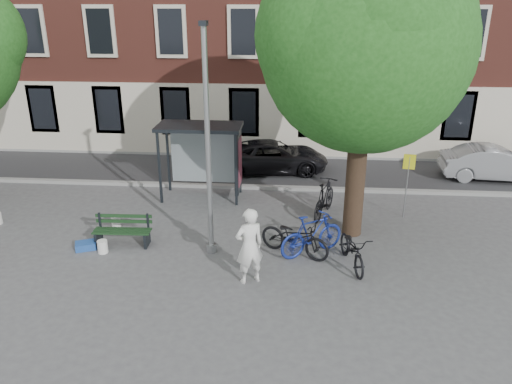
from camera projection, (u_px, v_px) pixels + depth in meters
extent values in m
plane|color=#4C4C4F|center=(212.00, 251.00, 13.91)|extent=(90.00, 90.00, 0.00)
cube|color=#28282B|center=(240.00, 171.00, 20.41)|extent=(40.00, 4.00, 0.01)
cube|color=gray|center=(234.00, 186.00, 18.53)|extent=(40.00, 0.25, 0.12)
cube|color=gray|center=(245.00, 155.00, 22.24)|extent=(40.00, 0.25, 0.12)
cylinder|color=#9EA0A3|center=(208.00, 148.00, 12.82)|extent=(0.14, 0.14, 6.00)
cylinder|color=#9EA0A3|center=(212.00, 248.00, 13.87)|extent=(0.28, 0.28, 0.24)
cube|color=#1E2328|center=(203.00, 23.00, 11.71)|extent=(0.18, 0.35, 0.12)
cylinder|color=black|center=(355.00, 180.00, 14.38)|extent=(0.56, 0.56, 3.40)
sphere|color=#1E5218|center=(366.00, 47.00, 13.04)|extent=(5.60, 5.60, 5.60)
sphere|color=#1E5218|center=(400.00, 26.00, 13.16)|extent=(3.92, 3.92, 3.92)
sphere|color=#1E5218|center=(336.00, 36.00, 12.71)|extent=(4.20, 4.20, 4.20)
sphere|color=#1E5218|center=(381.00, 25.00, 11.97)|extent=(3.64, 3.64, 3.64)
cube|color=#1E2328|center=(159.00, 168.00, 16.79)|extent=(0.08, 0.08, 2.50)
cube|color=#1E2328|center=(236.00, 170.00, 16.59)|extent=(0.08, 0.08, 2.50)
cube|color=#1E2328|center=(168.00, 158.00, 17.90)|extent=(0.08, 0.08, 2.50)
cube|color=#1E2328|center=(240.00, 159.00, 17.70)|extent=(0.08, 0.08, 2.50)
cube|color=#1E2328|center=(199.00, 127.00, 16.77)|extent=(2.85, 1.45, 0.12)
cube|color=#8C999E|center=(204.00, 155.00, 17.76)|extent=(2.34, 0.04, 2.00)
cube|color=#1E2328|center=(238.00, 161.00, 17.10)|extent=(0.12, 1.14, 2.12)
cube|color=#D84C19|center=(240.00, 161.00, 17.10)|extent=(0.02, 0.90, 1.62)
imported|color=white|center=(249.00, 246.00, 12.09)|extent=(0.86, 0.75, 1.97)
cube|color=#1E2328|center=(99.00, 238.00, 14.24)|extent=(0.09, 0.51, 0.42)
cube|color=#1E2328|center=(147.00, 239.00, 14.18)|extent=(0.09, 0.51, 0.42)
cube|color=#18351A|center=(120.00, 234.00, 13.97)|extent=(1.63, 0.17, 0.04)
cube|color=#18351A|center=(122.00, 231.00, 14.13)|extent=(1.63, 0.17, 0.04)
cube|color=#18351A|center=(124.00, 228.00, 14.28)|extent=(1.63, 0.17, 0.04)
cube|color=#18351A|center=(124.00, 221.00, 14.30)|extent=(1.63, 0.10, 0.09)
cube|color=#18351A|center=(123.00, 216.00, 14.24)|extent=(1.63, 0.10, 0.09)
imported|color=black|center=(295.00, 237.00, 13.55)|extent=(2.15, 1.56, 1.07)
imported|color=navy|center=(312.00, 234.00, 13.57)|extent=(1.97, 1.57, 1.20)
imported|color=black|center=(352.00, 249.00, 12.98)|extent=(1.03, 1.98, 0.99)
imported|color=black|center=(324.00, 198.00, 15.95)|extent=(1.22, 2.11, 1.22)
imported|color=black|center=(273.00, 156.00, 20.18)|extent=(4.63, 2.51, 1.23)
imported|color=#929499|center=(494.00, 163.00, 19.22)|extent=(4.03, 1.60, 1.30)
cube|color=#214B99|center=(86.00, 246.00, 14.03)|extent=(0.66, 0.58, 0.20)
cylinder|color=white|center=(103.00, 247.00, 13.79)|extent=(0.34, 0.34, 0.36)
cylinder|color=silver|center=(116.00, 221.00, 15.35)|extent=(0.30, 0.30, 0.36)
cylinder|color=#9EA0A3|center=(406.00, 187.00, 15.73)|extent=(0.04, 0.04, 2.04)
cube|color=yellow|center=(409.00, 162.00, 15.42)|extent=(0.36, 0.08, 0.48)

